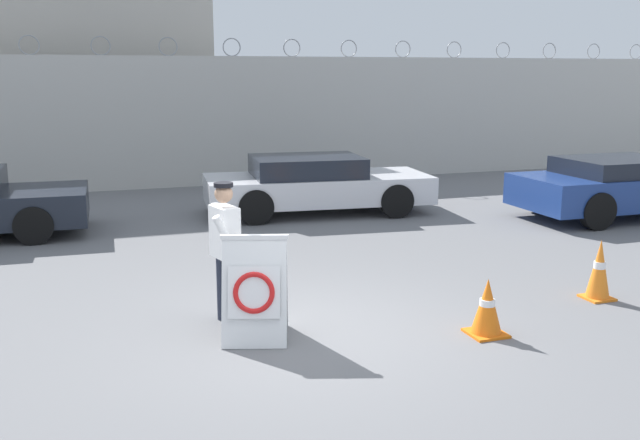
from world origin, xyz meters
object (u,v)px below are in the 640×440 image
at_px(traffic_cone_near, 487,307).
at_px(parked_car_rear_sedan, 315,184).
at_px(security_guard, 225,246).
at_px(parked_car_far_side, 624,186).
at_px(barricade_sign, 255,288).
at_px(traffic_cone_mid, 599,270).

xyz_separation_m(traffic_cone_near, parked_car_rear_sedan, (0.44, 7.32, 0.29)).
distance_m(security_guard, parked_car_far_side, 9.60).
bearing_deg(parked_car_rear_sedan, security_guard, -112.02).
relative_size(barricade_sign, security_guard, 0.71).
bearing_deg(parked_car_rear_sedan, traffic_cone_mid, -70.69).
distance_m(traffic_cone_near, parked_car_rear_sedan, 7.34).
relative_size(traffic_cone_mid, parked_car_rear_sedan, 0.17).
bearing_deg(traffic_cone_near, parked_car_rear_sedan, 86.60).
bearing_deg(security_guard, traffic_cone_near, 48.86).
distance_m(security_guard, traffic_cone_near, 3.06).
distance_m(barricade_sign, traffic_cone_mid, 4.55).
relative_size(security_guard, traffic_cone_mid, 2.10).
distance_m(security_guard, traffic_cone_mid, 4.82).
xyz_separation_m(security_guard, traffic_cone_mid, (4.73, -0.72, -0.52)).
bearing_deg(traffic_cone_near, barricade_sign, 163.89).
xyz_separation_m(barricade_sign, parked_car_rear_sedan, (2.91, 6.60, 0.03)).
relative_size(traffic_cone_mid, parked_car_far_side, 0.17).
height_order(barricade_sign, parked_car_far_side, parked_car_far_side).
bearing_deg(barricade_sign, parked_car_rear_sedan, 83.89).
xyz_separation_m(security_guard, parked_car_far_side, (8.92, 3.55, -0.28)).
height_order(parked_car_rear_sedan, parked_car_far_side, parked_car_far_side).
height_order(security_guard, parked_car_far_side, security_guard).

